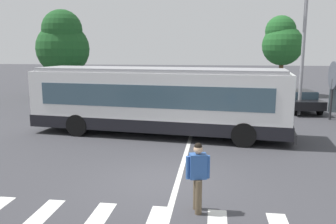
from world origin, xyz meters
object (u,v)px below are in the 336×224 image
Objects in this scene: parked_car_charcoal at (173,96)px; background_tree_right at (282,41)px; pedestrian_crossing_street at (198,173)px; parked_car_white at (255,97)px; background_tree_left at (63,43)px; twin_arm_street_lamp at (305,27)px; parked_car_teal at (100,95)px; parked_car_black at (299,99)px; parked_car_silver at (133,97)px; city_transit_bus at (158,101)px; parked_car_blue at (213,97)px.

background_tree_right is at bearing 42.77° from parked_car_charcoal.
pedestrian_crossing_street is 0.37× the size of parked_car_white.
background_tree_left is at bearing 121.83° from pedestrian_crossing_street.
pedestrian_crossing_street is 0.21× the size of twin_arm_street_lamp.
parked_car_teal is 1.01× the size of parked_car_charcoal.
parked_car_black is (2.68, -0.48, 0.00)m from parked_car_white.
parked_car_silver is at bearing 109.24° from pedestrian_crossing_street.
pedestrian_crossing_street is (2.20, -7.49, -0.62)m from city_transit_bus.
twin_arm_street_lamp is (5.40, 13.41, 4.17)m from pedestrian_crossing_street.
twin_arm_street_lamp is at bearing -38.72° from parked_car_white.
background_tree_right reaches higher than parked_car_teal.
background_tree_left is (-9.92, 12.03, 2.81)m from city_transit_bus.
background_tree_right reaches higher than parked_car_charcoal.
background_tree_right is at bearing 75.56° from pedestrian_crossing_street.
parked_car_blue is (0.23, 15.27, -0.20)m from pedestrian_crossing_street.
parked_car_charcoal is 11.23m from background_tree_left.
city_transit_bus reaches higher than pedestrian_crossing_street.
twin_arm_street_lamp reaches higher than parked_car_black.
parked_car_black is 0.69× the size of background_tree_right.
city_transit_bus is 2.61× the size of parked_car_silver.
city_transit_bus reaches higher than parked_car_black.
parked_car_black is 0.56× the size of twin_arm_street_lamp.
parked_car_blue is at bearing 175.58° from parked_car_black.
twin_arm_street_lamp reaches higher than city_transit_bus.
city_transit_bus is 17.53m from background_tree_right.
parked_car_blue is at bearing 4.55° from parked_car_charcoal.
parked_car_white and parked_car_black have the same top height.
parked_car_teal is at bearing -151.04° from background_tree_right.
parked_car_silver is 1.00× the size of parked_car_blue.
parked_car_silver is 9.27m from background_tree_left.
background_tree_right reaches higher than parked_car_white.
pedestrian_crossing_street is 15.04m from twin_arm_street_lamp.
background_tree_right is (10.97, 8.12, 3.82)m from parked_car_silver.
background_tree_right is (13.50, 7.47, 3.82)m from parked_car_teal.
pedestrian_crossing_street is 15.90m from parked_car_black.
background_tree_right is (2.87, 7.43, 3.82)m from parked_car_white.
parked_car_teal and parked_car_white have the same top height.
background_tree_right is (8.06, 15.27, 3.00)m from city_transit_bus.
twin_arm_street_lamp is at bearing -19.86° from parked_car_blue.
parked_car_white is 16.10m from background_tree_left.
parked_car_white is at bearing 169.85° from parked_car_black.
parked_car_charcoal is (-0.27, 7.57, -0.82)m from city_transit_bus.
parked_car_silver is 2.68m from parked_car_charcoal.
parked_car_charcoal is at bearing 92.01° from city_transit_bus.
pedestrian_crossing_street reaches higher than parked_car_white.
parked_car_charcoal is (5.18, -0.23, 0.00)m from parked_car_teal.
parked_car_teal is 5.18m from parked_car_charcoal.
parked_car_silver is at bearing -173.26° from parked_car_blue.
pedestrian_crossing_street is 0.38× the size of parked_car_charcoal.
city_transit_bus is 10.81m from parked_car_black.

